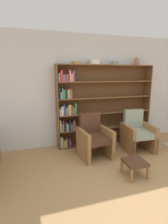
{
  "coord_description": "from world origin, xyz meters",
  "views": [
    {
      "loc": [
        -1.54,
        -1.89,
        1.81
      ],
      "look_at": [
        -0.38,
        1.82,
        0.95
      ],
      "focal_mm": 28.0,
      "sensor_mm": 36.0,
      "label": 1
    }
  ],
  "objects_px": {
    "armchair_leather": "(94,138)",
    "armchair_cushioned": "(137,133)",
    "bookshelf": "(97,105)",
    "bowl_copper": "(95,62)",
    "footstool": "(135,163)",
    "bowl_cream": "(76,62)",
    "bowl_sage": "(115,63)",
    "vase_tall": "(137,62)"
  },
  "relations": [
    {
      "from": "bowl_sage",
      "to": "footstool",
      "type": "bearing_deg",
      "value": -102.44
    },
    {
      "from": "bowl_cream",
      "to": "footstool",
      "type": "bearing_deg",
      "value": -68.82
    },
    {
      "from": "bowl_cream",
      "to": "armchair_leather",
      "type": "xyz_separation_m",
      "value": [
        0.21,
        -0.65,
        -1.65
      ]
    },
    {
      "from": "vase_tall",
      "to": "footstool",
      "type": "bearing_deg",
      "value": -121.25
    },
    {
      "from": "armchair_cushioned",
      "to": "vase_tall",
      "type": "bearing_deg",
      "value": -109.91
    },
    {
      "from": "vase_tall",
      "to": "armchair_leather",
      "type": "height_order",
      "value": "vase_tall"
    },
    {
      "from": "bookshelf",
      "to": "bowl_cream",
      "type": "height_order",
      "value": "bowl_cream"
    },
    {
      "from": "bookshelf",
      "to": "vase_tall",
      "type": "height_order",
      "value": "vase_tall"
    },
    {
      "from": "bowl_copper",
      "to": "bowl_cream",
      "type": "bearing_deg",
      "value": 180.0
    },
    {
      "from": "bowl_cream",
      "to": "bowl_copper",
      "type": "xyz_separation_m",
      "value": [
        0.46,
        0.0,
        0.02
      ]
    },
    {
      "from": "bookshelf",
      "to": "bowl_cream",
      "type": "xyz_separation_m",
      "value": [
        -0.55,
        -0.02,
        1.05
      ]
    },
    {
      "from": "bookshelf",
      "to": "bowl_copper",
      "type": "relative_size",
      "value": 8.71
    },
    {
      "from": "armchair_cushioned",
      "to": "bookshelf",
      "type": "bearing_deg",
      "value": -36.54
    },
    {
      "from": "bowl_cream",
      "to": "footstool",
      "type": "relative_size",
      "value": 0.59
    },
    {
      "from": "bowl_copper",
      "to": "armchair_cushioned",
      "type": "relative_size",
      "value": 0.3
    },
    {
      "from": "bowl_copper",
      "to": "vase_tall",
      "type": "bearing_deg",
      "value": 0.0
    },
    {
      "from": "bowl_copper",
      "to": "bowl_sage",
      "type": "xyz_separation_m",
      "value": [
        0.53,
        0.0,
        -0.02
      ]
    },
    {
      "from": "bowl_cream",
      "to": "armchair_cushioned",
      "type": "xyz_separation_m",
      "value": [
        1.32,
        -0.65,
        -1.65
      ]
    },
    {
      "from": "bowl_cream",
      "to": "bowl_sage",
      "type": "relative_size",
      "value": 1.25
    },
    {
      "from": "armchair_cushioned",
      "to": "footstool",
      "type": "height_order",
      "value": "armchair_cushioned"
    },
    {
      "from": "bookshelf",
      "to": "armchair_leather",
      "type": "relative_size",
      "value": 2.65
    },
    {
      "from": "armchair_cushioned",
      "to": "footstool",
      "type": "xyz_separation_m",
      "value": [
        -0.69,
        -0.98,
        -0.17
      ]
    },
    {
      "from": "armchair_cushioned",
      "to": "footstool",
      "type": "relative_size",
      "value": 2.57
    },
    {
      "from": "bowl_copper",
      "to": "footstool",
      "type": "distance_m",
      "value": 2.46
    },
    {
      "from": "bowl_sage",
      "to": "armchair_cushioned",
      "type": "relative_size",
      "value": 0.18
    },
    {
      "from": "bowl_copper",
      "to": "armchair_cushioned",
      "type": "xyz_separation_m",
      "value": [
        0.86,
        -0.65,
        -1.67
      ]
    },
    {
      "from": "bowl_sage",
      "to": "vase_tall",
      "type": "relative_size",
      "value": 0.89
    },
    {
      "from": "vase_tall",
      "to": "armchair_leather",
      "type": "xyz_separation_m",
      "value": [
        -1.4,
        -0.65,
        -1.69
      ]
    },
    {
      "from": "bowl_copper",
      "to": "bowl_sage",
      "type": "relative_size",
      "value": 1.65
    },
    {
      "from": "armchair_cushioned",
      "to": "footstool",
      "type": "distance_m",
      "value": 1.21
    },
    {
      "from": "armchair_leather",
      "to": "armchair_cushioned",
      "type": "xyz_separation_m",
      "value": [
        1.11,
        0.0,
        0.0
      ]
    },
    {
      "from": "vase_tall",
      "to": "armchair_cushioned",
      "type": "bearing_deg",
      "value": -114.52
    },
    {
      "from": "bowl_cream",
      "to": "armchair_cushioned",
      "type": "distance_m",
      "value": 2.21
    },
    {
      "from": "bowl_sage",
      "to": "bookshelf",
      "type": "bearing_deg",
      "value": 176.83
    },
    {
      "from": "bowl_cream",
      "to": "bowl_copper",
      "type": "bearing_deg",
      "value": 0.0
    },
    {
      "from": "bowl_cream",
      "to": "bowl_copper",
      "type": "height_order",
      "value": "bowl_copper"
    },
    {
      "from": "vase_tall",
      "to": "armchair_cushioned",
      "type": "distance_m",
      "value": 1.84
    },
    {
      "from": "footstool",
      "to": "armchair_leather",
      "type": "bearing_deg",
      "value": 113.05
    },
    {
      "from": "footstool",
      "to": "armchair_cushioned",
      "type": "bearing_deg",
      "value": 54.76
    },
    {
      "from": "bookshelf",
      "to": "armchair_cushioned",
      "type": "bearing_deg",
      "value": -41.15
    },
    {
      "from": "bowl_copper",
      "to": "bookshelf",
      "type": "bearing_deg",
      "value": 14.09
    },
    {
      "from": "bookshelf",
      "to": "footstool",
      "type": "height_order",
      "value": "bookshelf"
    }
  ]
}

